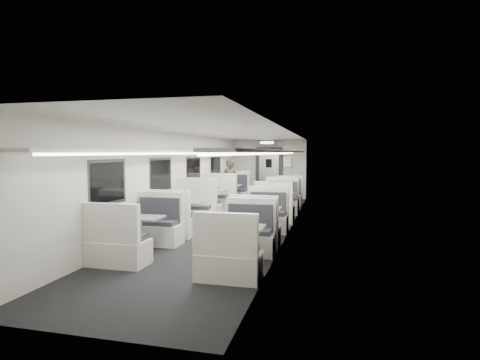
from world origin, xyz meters
The scene contains 19 objects.
room centered at (0.00, 0.00, 1.20)m, with size 3.24×12.24×2.64m.
booth_left_a centered at (-1.00, 3.10, 0.41)m, with size 1.12×2.28×1.22m.
booth_left_b centered at (-1.00, 1.14, 0.41)m, with size 1.13×2.29×1.22m.
booth_left_c centered at (-1.00, -0.76, 0.36)m, with size 0.99×2.00×1.07m.
booth_left_d centered at (-1.00, -2.97, 0.36)m, with size 0.99×2.01×1.07m.
booth_right_a centered at (1.00, 3.35, 0.35)m, with size 0.97×1.97×1.05m.
booth_right_b centered at (1.00, 1.42, 0.38)m, with size 1.04×2.10×1.12m.
booth_right_c centered at (1.00, -1.24, 0.35)m, with size 0.98×1.98×1.06m.
booth_right_d centered at (1.00, -3.27, 0.35)m, with size 0.96×1.94×1.04m.
passenger centered at (-0.83, 2.83, 0.84)m, with size 0.61×0.40×1.68m, color black.
window_a centered at (-1.49, 3.40, 1.35)m, with size 0.02×1.18×0.84m, color black.
window_b centered at (-1.49, 1.20, 1.35)m, with size 0.02×1.18×0.84m, color black.
window_c centered at (-1.49, -1.00, 1.35)m, with size 0.02×1.18×0.84m, color black.
window_d centered at (-1.49, -3.20, 1.35)m, with size 0.02×1.18×0.84m, color black.
luggage_rack_left centered at (-1.24, -0.30, 1.92)m, with size 0.46×10.40×0.09m.
luggage_rack_right centered at (1.24, -0.30, 1.92)m, with size 0.46×10.40×0.09m.
vestibule_door centered at (0.00, 5.93, 1.04)m, with size 1.10×0.13×2.10m.
exit_sign centered at (0.00, 5.44, 2.28)m, with size 0.62×0.12×0.16m.
wall_notice centered at (0.75, 5.92, 1.50)m, with size 0.32×0.02×0.40m, color white.
Camera 1 is at (2.44, -9.24, 1.89)m, focal length 28.00 mm.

